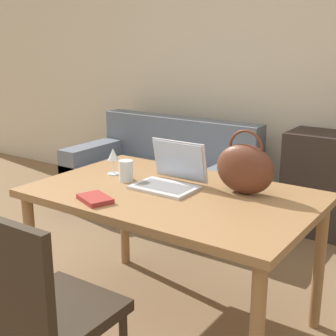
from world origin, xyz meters
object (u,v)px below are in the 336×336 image
at_px(laptop, 172,174).
at_px(wine_glass, 113,156).
at_px(chair, 41,307).
at_px(handbag, 245,168).
at_px(couch, 162,182).
at_px(drinking_glass, 126,171).

bearing_deg(laptop, wine_glass, -179.26).
bearing_deg(chair, handbag, 71.18).
height_order(chair, couch, chair).
bearing_deg(drinking_glass, handbag, 15.42).
bearing_deg(wine_glass, couch, 113.82).
relative_size(couch, drinking_glass, 13.69).
distance_m(chair, laptop, 0.98).
height_order(drinking_glass, handbag, handbag).
relative_size(chair, wine_glass, 5.96).
height_order(couch, handbag, handbag).
xyz_separation_m(chair, couch, (-0.99, 2.19, -0.23)).
relative_size(laptop, handbag, 1.00).
bearing_deg(chair, couch, 113.62).
bearing_deg(drinking_glass, wine_glass, 156.26).
distance_m(couch, wine_glass, 1.49).
relative_size(drinking_glass, wine_glass, 0.76).
bearing_deg(handbag, drinking_glass, -164.58).
height_order(laptop, handbag, handbag).
xyz_separation_m(chair, drinking_glass, (-0.28, 0.86, 0.30)).
xyz_separation_m(couch, wine_glass, (0.56, -1.26, 0.57)).
bearing_deg(chair, wine_glass, 114.22).
bearing_deg(laptop, couch, 127.27).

